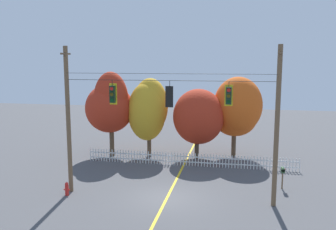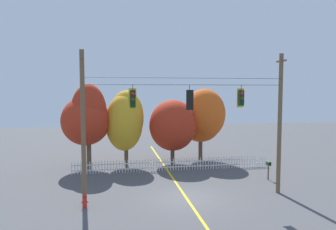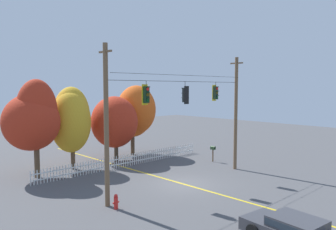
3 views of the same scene
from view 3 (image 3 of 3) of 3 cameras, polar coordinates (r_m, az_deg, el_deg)
ground at (r=22.52m, az=2.59°, el=-11.69°), size 80.00×80.00×0.00m
lane_centerline_stripe at (r=22.52m, az=2.59°, el=-11.68°), size 0.16×36.00×0.01m
signal_support_span at (r=21.69m, az=2.64°, el=-0.40°), size 12.08×1.10×8.67m
traffic_signal_eastbound_side at (r=19.45m, az=-3.76°, el=3.50°), size 0.43×0.38×1.41m
traffic_signal_northbound_primary at (r=21.72m, az=2.95°, el=3.44°), size 0.43×0.38×1.46m
traffic_signal_northbound_secondary at (r=24.17m, az=8.12°, el=3.77°), size 0.43×0.38×1.35m
white_picket_fence at (r=27.45m, az=-6.89°, el=-7.66°), size 15.79×0.06×0.97m
autumn_maple_near_fence at (r=25.12m, az=-22.03°, el=-0.62°), size 3.96×3.74×6.96m
autumn_maple_mid at (r=26.88m, az=-16.21°, el=-0.73°), size 3.24×3.01×6.43m
autumn_oak_far_east at (r=29.07m, az=-9.01°, el=-1.03°), size 4.08×3.90×5.62m
autumn_maple_far_west at (r=31.64m, az=-5.60°, el=0.31°), size 3.95×3.73×6.57m
parked_car at (r=15.13m, az=20.78°, el=-17.93°), size 2.31×4.35×1.15m
fire_hydrant at (r=18.24m, az=-8.89°, el=-14.42°), size 0.38×0.22×0.80m
roadside_mailbox at (r=28.99m, az=7.69°, el=-5.76°), size 0.25×0.44×1.37m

